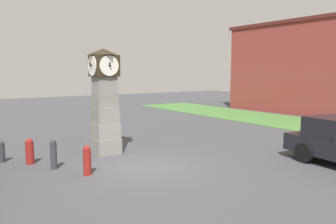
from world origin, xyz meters
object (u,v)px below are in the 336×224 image
(bollard_near_tower, at_px, (87,160))
(bollard_end_row, at_px, (1,151))
(bollard_mid_row, at_px, (54,154))
(bollard_far_row, at_px, (30,151))
(clock_tower, at_px, (105,102))

(bollard_near_tower, height_order, bollard_end_row, bollard_near_tower)
(bollard_mid_row, relative_size, bollard_far_row, 1.10)
(clock_tower, bearing_deg, bollard_end_row, -104.33)
(clock_tower, height_order, bollard_mid_row, clock_tower)
(bollard_far_row, relative_size, bollard_end_row, 1.16)
(bollard_far_row, bearing_deg, bollard_mid_row, 25.55)
(bollard_far_row, height_order, bollard_end_row, bollard_far_row)
(bollard_mid_row, height_order, bollard_far_row, bollard_mid_row)
(bollard_near_tower, height_order, bollard_mid_row, bollard_mid_row)
(bollard_near_tower, bearing_deg, bollard_mid_row, -150.56)
(bollard_end_row, bearing_deg, bollard_far_row, 43.87)
(clock_tower, xyz_separation_m, bollard_far_row, (-0.11, -3.16, -1.80))
(clock_tower, relative_size, bollard_near_tower, 4.37)
(bollard_near_tower, bearing_deg, clock_tower, 144.38)
(clock_tower, bearing_deg, bollard_mid_row, -66.51)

